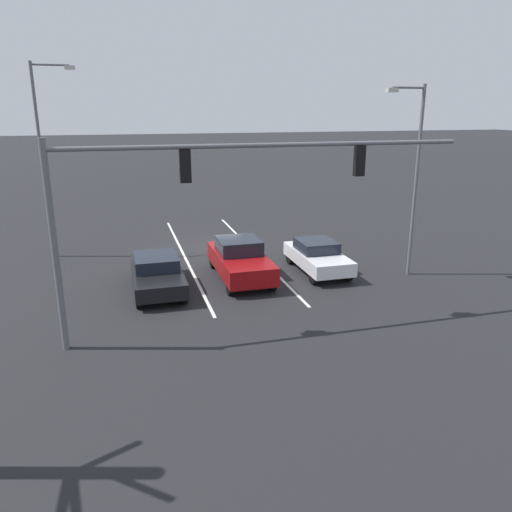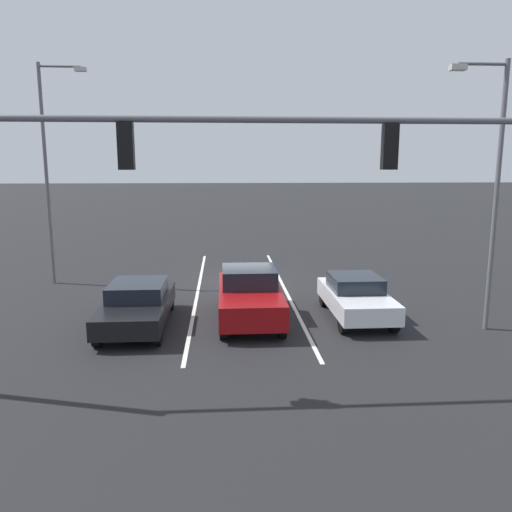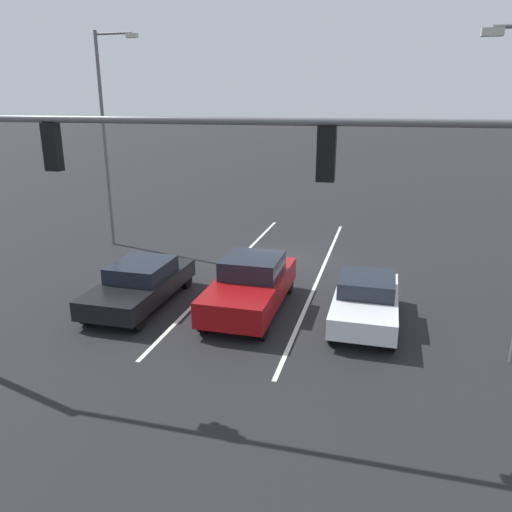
{
  "view_description": "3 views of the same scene",
  "coord_description": "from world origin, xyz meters",
  "px_view_note": "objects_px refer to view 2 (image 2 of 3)",
  "views": [
    {
      "loc": [
        4.6,
        24.76,
        6.87
      ],
      "look_at": [
        -0.45,
        6.65,
        1.29
      ],
      "focal_mm": 35.0,
      "sensor_mm": 36.0,
      "label": 1
    },
    {
      "loc": [
        0.71,
        20.86,
        4.89
      ],
      "look_at": [
        -0.29,
        5.91,
        2.16
      ],
      "focal_mm": 35.0,
      "sensor_mm": 36.0,
      "label": 2
    },
    {
      "loc": [
        -3.92,
        19.09,
        6.16
      ],
      "look_at": [
        -0.06,
        4.6,
        1.49
      ],
      "focal_mm": 35.0,
      "sensor_mm": 36.0,
      "label": 3
    }
  ],
  "objects_px": {
    "car_maroon_midlane_front": "(249,295)",
    "street_lamp_left_shoulder": "(492,180)",
    "traffic_signal_gantry": "(143,176)",
    "street_lamp_right_shoulder": "(50,161)",
    "car_black_rightlane_front": "(138,304)",
    "car_white_leftlane_front": "(356,296)"
  },
  "relations": [
    {
      "from": "car_black_rightlane_front",
      "to": "street_lamp_left_shoulder",
      "type": "distance_m",
      "value": 11.09
    },
    {
      "from": "car_maroon_midlane_front",
      "to": "street_lamp_left_shoulder",
      "type": "height_order",
      "value": "street_lamp_left_shoulder"
    },
    {
      "from": "traffic_signal_gantry",
      "to": "car_black_rightlane_front",
      "type": "bearing_deg",
      "value": -77.21
    },
    {
      "from": "traffic_signal_gantry",
      "to": "street_lamp_right_shoulder",
      "type": "bearing_deg",
      "value": -62.97
    },
    {
      "from": "car_white_leftlane_front",
      "to": "traffic_signal_gantry",
      "type": "height_order",
      "value": "traffic_signal_gantry"
    },
    {
      "from": "car_black_rightlane_front",
      "to": "street_lamp_right_shoulder",
      "type": "height_order",
      "value": "street_lamp_right_shoulder"
    },
    {
      "from": "street_lamp_left_shoulder",
      "to": "street_lamp_right_shoulder",
      "type": "bearing_deg",
      "value": -25.48
    },
    {
      "from": "car_black_rightlane_front",
      "to": "street_lamp_left_shoulder",
      "type": "xyz_separation_m",
      "value": [
        -10.38,
        1.04,
        3.78
      ]
    },
    {
      "from": "car_maroon_midlane_front",
      "to": "car_black_rightlane_front",
      "type": "xyz_separation_m",
      "value": [
        3.47,
        0.43,
        -0.12
      ]
    },
    {
      "from": "street_lamp_left_shoulder",
      "to": "car_black_rightlane_front",
      "type": "bearing_deg",
      "value": -5.7
    },
    {
      "from": "car_black_rightlane_front",
      "to": "car_white_leftlane_front",
      "type": "bearing_deg",
      "value": -177.02
    },
    {
      "from": "car_maroon_midlane_front",
      "to": "car_white_leftlane_front",
      "type": "xyz_separation_m",
      "value": [
        -3.44,
        0.07,
        -0.1
      ]
    },
    {
      "from": "car_black_rightlane_front",
      "to": "street_lamp_left_shoulder",
      "type": "relative_size",
      "value": 0.59
    },
    {
      "from": "car_black_rightlane_front",
      "to": "traffic_signal_gantry",
      "type": "height_order",
      "value": "traffic_signal_gantry"
    },
    {
      "from": "car_black_rightlane_front",
      "to": "street_lamp_right_shoulder",
      "type": "relative_size",
      "value": 0.52
    },
    {
      "from": "car_black_rightlane_front",
      "to": "street_lamp_right_shoulder",
      "type": "xyz_separation_m",
      "value": [
        4.29,
        -5.95,
        4.35
      ]
    },
    {
      "from": "car_black_rightlane_front",
      "to": "street_lamp_right_shoulder",
      "type": "bearing_deg",
      "value": -54.23
    },
    {
      "from": "car_maroon_midlane_front",
      "to": "street_lamp_left_shoulder",
      "type": "relative_size",
      "value": 0.6
    },
    {
      "from": "car_maroon_midlane_front",
      "to": "traffic_signal_gantry",
      "type": "height_order",
      "value": "traffic_signal_gantry"
    },
    {
      "from": "car_white_leftlane_front",
      "to": "street_lamp_left_shoulder",
      "type": "height_order",
      "value": "street_lamp_left_shoulder"
    },
    {
      "from": "car_black_rightlane_front",
      "to": "street_lamp_right_shoulder",
      "type": "distance_m",
      "value": 8.53
    },
    {
      "from": "car_maroon_midlane_front",
      "to": "car_black_rightlane_front",
      "type": "relative_size",
      "value": 1.02
    }
  ]
}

